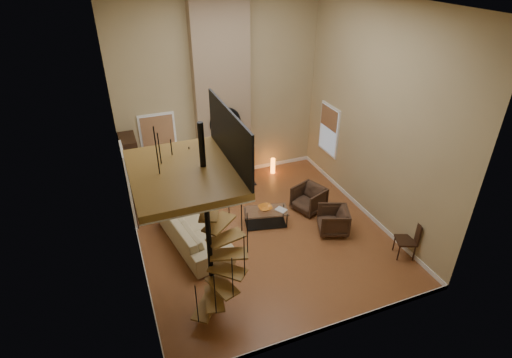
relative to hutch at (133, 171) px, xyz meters
name	(u,v)px	position (x,y,z in m)	size (l,w,h in m)	color
ground	(262,233)	(2.77, -2.80, -0.95)	(6.00, 6.50, 0.01)	#A86436
back_wall	(220,92)	(2.77, 0.45, 1.80)	(6.00, 0.02, 5.50)	tan
front_wall	(340,214)	(2.77, -6.05, 1.80)	(6.00, 0.02, 5.50)	tan
left_wall	(123,158)	(-0.23, -2.80, 1.80)	(0.02, 6.50, 5.50)	tan
right_wall	(375,117)	(5.77, -2.80, 1.80)	(0.02, 6.50, 5.50)	tan
ceiling	(264,1)	(2.77, -2.80, 4.54)	(6.00, 6.50, 0.01)	silver
baseboard_back	(224,173)	(2.77, 0.44, -0.89)	(6.00, 0.02, 0.12)	white
baseboard_front	(325,329)	(2.77, -6.04, -0.89)	(6.00, 0.02, 0.12)	white
baseboard_left	(143,260)	(-0.22, -2.80, -0.89)	(0.02, 6.50, 0.12)	white
baseboard_right	(361,207)	(5.76, -2.80, -0.89)	(0.02, 6.50, 0.12)	white
chimney_breast	(222,94)	(2.77, 0.26, 1.80)	(1.60, 0.38, 5.50)	#937B60
hearth	(230,184)	(2.77, -0.23, -0.93)	(1.50, 0.60, 0.04)	black
firebox	(227,165)	(2.77, 0.06, -0.40)	(0.95, 0.02, 0.72)	black
mantel	(227,149)	(2.77, -0.02, 0.20)	(1.70, 0.18, 0.06)	white
mirror_frame	(225,123)	(2.77, 0.04, 1.00)	(0.94, 0.94, 0.10)	black
mirror_disc	(225,123)	(2.77, 0.05, 1.00)	(0.80, 0.80, 0.01)	white
vase_left	(209,146)	(2.22, 0.02, 0.35)	(0.24, 0.24, 0.25)	black
vase_right	(245,141)	(3.37, 0.02, 0.33)	(0.20, 0.20, 0.21)	#164E4B
window_back	(158,138)	(0.87, 0.42, 0.67)	(1.02, 0.06, 1.52)	white
window_right	(329,129)	(5.74, -0.80, 0.68)	(0.06, 1.02, 1.52)	white
entry_door	(129,186)	(-0.18, -1.00, 0.10)	(0.10, 1.05, 2.16)	white
loft	(189,169)	(0.73, -4.60, 2.29)	(1.70, 2.20, 1.09)	olive
spiral_stair	(209,235)	(0.99, -4.60, 0.83)	(1.47, 1.47, 4.06)	black
hutch	(133,171)	(0.00, 0.00, 0.00)	(0.43, 0.91, 2.03)	black
sofa	(193,230)	(1.05, -2.54, -0.55)	(2.51, 0.98, 0.73)	#C5B589
armchair_near	(310,198)	(4.45, -2.25, -0.60)	(0.76, 0.78, 0.71)	#3D281C
armchair_far	(336,220)	(4.55, -3.42, -0.60)	(0.72, 0.74, 0.68)	#3D281C
coffee_table	(266,216)	(3.01, -2.49, -0.67)	(1.24, 0.81, 0.44)	silver
bowl	(265,208)	(3.01, -2.44, -0.45)	(0.36, 0.36, 0.09)	orange
book	(281,210)	(3.36, -2.64, -0.49)	(0.21, 0.28, 0.03)	gray
floor_lamp	(187,159)	(1.41, -0.75, 0.46)	(0.39, 0.39, 1.71)	black
accent_lamp	(273,166)	(4.29, 0.00, -0.70)	(0.14, 0.14, 0.51)	orange
side_chair	(410,238)	(5.67, -4.84, -0.42)	(0.56, 0.56, 0.95)	black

